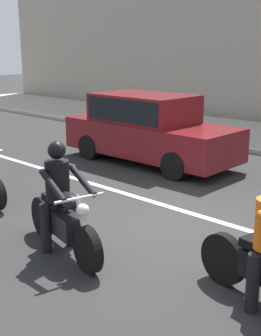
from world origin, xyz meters
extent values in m
plane|color=#282828|center=(0.00, 0.00, 0.00)|extent=(80.00, 80.00, 0.00)
cube|color=silver|center=(0.40, 0.90, 0.00)|extent=(18.00, 0.14, 0.01)
cylinder|color=black|center=(1.70, -0.81, 0.33)|extent=(0.66, 0.24, 0.65)
cylinder|color=black|center=(2.26, -1.11, 0.34)|extent=(0.17, 0.17, 0.69)
cylinder|color=black|center=(0.27, -1.76, 0.31)|extent=(0.64, 0.25, 0.63)
cylinder|color=black|center=(-1.11, -1.46, 0.31)|extent=(0.64, 0.25, 0.63)
cylinder|color=silver|center=(0.16, -1.73, 0.64)|extent=(0.34, 0.13, 0.72)
cube|color=black|center=(-0.42, -1.61, 0.45)|extent=(0.82, 0.44, 0.32)
ellipsoid|color=black|center=(-0.21, -1.66, 0.84)|extent=(0.52, 0.34, 0.22)
cube|color=black|center=(-0.60, -1.57, 0.74)|extent=(0.56, 0.35, 0.10)
cylinder|color=silver|center=(0.10, -1.72, 0.96)|extent=(0.19, 0.69, 0.04)
sphere|color=silver|center=(0.18, -1.74, 0.82)|extent=(0.17, 0.17, 0.17)
cylinder|color=silver|center=(-0.68, -1.39, 0.33)|extent=(0.70, 0.22, 0.07)
cylinder|color=black|center=(-0.60, -1.77, 0.36)|extent=(0.18, 0.18, 0.72)
cylinder|color=black|center=(-0.51, -1.38, 0.36)|extent=(0.18, 0.18, 0.72)
cylinder|color=black|center=(-0.54, -1.58, 1.03)|extent=(0.40, 0.40, 0.58)
cylinder|color=black|center=(-0.27, -1.87, 1.09)|extent=(0.69, 0.23, 0.33)
cylinder|color=black|center=(-0.17, -1.44, 1.09)|extent=(0.69, 0.23, 0.33)
sphere|color=tan|center=(-0.52, -1.59, 1.44)|extent=(0.20, 0.20, 0.20)
sphere|color=black|center=(-0.52, -1.59, 1.47)|extent=(0.25, 0.25, 0.25)
cube|color=maroon|center=(-2.92, 3.15, 0.64)|extent=(4.54, 1.76, 0.80)
cube|color=maroon|center=(-3.15, 3.15, 1.38)|extent=(2.50, 1.62, 0.68)
cube|color=black|center=(-3.15, 3.15, 1.38)|extent=(2.30, 1.65, 0.54)
cylinder|color=black|center=(-1.52, 3.15, 0.32)|extent=(0.64, 1.82, 0.64)
cylinder|color=black|center=(-4.33, 3.15, 0.32)|extent=(0.64, 1.82, 0.64)
camera|label=1|loc=(4.30, -5.21, 2.82)|focal=47.75mm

